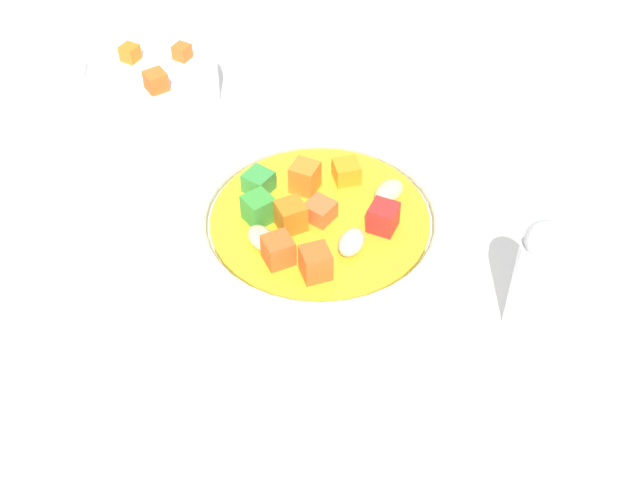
# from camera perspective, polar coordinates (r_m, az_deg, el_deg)

# --- Properties ---
(ground_plane) EXTENTS (1.40, 1.40, 0.02)m
(ground_plane) POSITION_cam_1_polar(r_m,az_deg,el_deg) (0.58, 0.00, -2.36)
(ground_plane) COLOR silver
(soup_bowl_main) EXTENTS (0.17, 0.17, 0.06)m
(soup_bowl_main) POSITION_cam_1_polar(r_m,az_deg,el_deg) (0.56, -0.01, 0.23)
(soup_bowl_main) COLOR white
(soup_bowl_main) RESTS_ON ground_plane
(spoon) EXTENTS (0.23, 0.05, 0.01)m
(spoon) POSITION_cam_1_polar(r_m,az_deg,el_deg) (0.66, 10.92, 4.65)
(spoon) COLOR silver
(spoon) RESTS_ON ground_plane
(side_bowl_small) EXTENTS (0.11, 0.11, 0.05)m
(side_bowl_small) POSITION_cam_1_polar(r_m,az_deg,el_deg) (0.72, -11.34, 10.40)
(side_bowl_small) COLOR white
(side_bowl_small) RESTS_ON ground_plane
(pepper_shaker) EXTENTS (0.03, 0.03, 0.09)m
(pepper_shaker) POSITION_cam_1_polar(r_m,az_deg,el_deg) (0.53, 14.14, -2.44)
(pepper_shaker) COLOR silver
(pepper_shaker) RESTS_ON ground_plane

